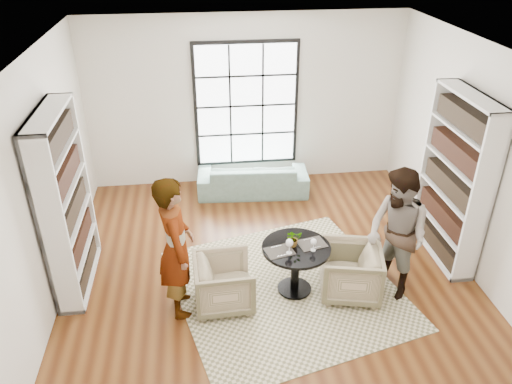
{
  "coord_description": "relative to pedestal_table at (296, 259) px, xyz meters",
  "views": [
    {
      "loc": [
        -0.87,
        -5.31,
        4.34
      ],
      "look_at": [
        -0.15,
        0.4,
        1.14
      ],
      "focal_mm": 35.0,
      "sensor_mm": 36.0,
      "label": 1
    }
  ],
  "objects": [
    {
      "name": "ground",
      "position": [
        -0.27,
        0.28,
        -0.51
      ],
      "size": [
        6.0,
        6.0,
        0.0
      ],
      "primitive_type": "plane",
      "color": "brown"
    },
    {
      "name": "room_shell",
      "position": [
        -0.27,
        0.82,
        0.75
      ],
      "size": [
        6.0,
        6.01,
        6.0
      ],
      "color": "silver",
      "rests_on": "ground"
    },
    {
      "name": "rug",
      "position": [
        -0.11,
        0.04,
        -0.5
      ],
      "size": [
        3.35,
        3.35,
        0.01
      ],
      "primitive_type": "cube",
      "rotation": [
        0.0,
        0.0,
        0.25
      ],
      "color": "beige",
      "rests_on": "ground"
    },
    {
      "name": "pedestal_table",
      "position": [
        0.0,
        0.0,
        0.0
      ],
      "size": [
        0.87,
        0.87,
        0.7
      ],
      "rotation": [
        0.0,
        0.0,
        0.24
      ],
      "color": "black",
      "rests_on": "ground"
    },
    {
      "name": "sofa",
      "position": [
        -0.23,
        2.73,
        -0.23
      ],
      "size": [
        1.97,
        0.89,
        0.56
      ],
      "primitive_type": "imported",
      "rotation": [
        0.0,
        0.0,
        3.07
      ],
      "color": "gray",
      "rests_on": "ground"
    },
    {
      "name": "armchair_left",
      "position": [
        -0.93,
        -0.15,
        -0.17
      ],
      "size": [
        0.76,
        0.74,
        0.67
      ],
      "primitive_type": "imported",
      "rotation": [
        0.0,
        0.0,
        1.61
      ],
      "color": "#BCBA86",
      "rests_on": "ground"
    },
    {
      "name": "armchair_right",
      "position": [
        0.69,
        -0.14,
        -0.16
      ],
      "size": [
        0.9,
        0.89,
        0.69
      ],
      "primitive_type": "imported",
      "rotation": [
        0.0,
        0.0,
        -1.79
      ],
      "color": "tan",
      "rests_on": "ground"
    },
    {
      "name": "person_left",
      "position": [
        -1.48,
        -0.15,
        0.41
      ],
      "size": [
        0.52,
        0.72,
        1.84
      ],
      "primitive_type": "imported",
      "rotation": [
        0.0,
        0.0,
        1.69
      ],
      "color": "gray",
      "rests_on": "ground"
    },
    {
      "name": "person_right",
      "position": [
        1.24,
        -0.14,
        0.36
      ],
      "size": [
        0.91,
        1.02,
        1.74
      ],
      "primitive_type": "imported",
      "rotation": [
        0.0,
        0.0,
        -1.22
      ],
      "color": "gray",
      "rests_on": "ground"
    },
    {
      "name": "placemat_left",
      "position": [
        -0.23,
        -0.08,
        0.19
      ],
      "size": [
        0.39,
        0.33,
        0.01
      ],
      "primitive_type": "cube",
      "rotation": [
        0.0,
        0.0,
        0.24
      ],
      "color": "black",
      "rests_on": "pedestal_table"
    },
    {
      "name": "placemat_right",
      "position": [
        0.21,
        0.03,
        0.19
      ],
      "size": [
        0.39,
        0.33,
        0.01
      ],
      "primitive_type": "cube",
      "rotation": [
        0.0,
        0.0,
        0.24
      ],
      "color": "black",
      "rests_on": "pedestal_table"
    },
    {
      "name": "cutlery_left",
      "position": [
        -0.23,
        -0.08,
        0.2
      ],
      "size": [
        0.19,
        0.25,
        0.01
      ],
      "primitive_type": null,
      "rotation": [
        0.0,
        0.0,
        0.24
      ],
      "color": "silver",
      "rests_on": "placemat_left"
    },
    {
      "name": "cutlery_right",
      "position": [
        0.21,
        0.03,
        0.2
      ],
      "size": [
        0.19,
        0.25,
        0.01
      ],
      "primitive_type": null,
      "rotation": [
        0.0,
        0.0,
        0.24
      ],
      "color": "silver",
      "rests_on": "placemat_right"
    },
    {
      "name": "wine_glass_left",
      "position": [
        -0.12,
        -0.12,
        0.34
      ],
      "size": [
        0.09,
        0.09,
        0.21
      ],
      "color": "silver",
      "rests_on": "pedestal_table"
    },
    {
      "name": "wine_glass_right",
      "position": [
        0.19,
        -0.1,
        0.31
      ],
      "size": [
        0.08,
        0.08,
        0.17
      ],
      "color": "silver",
      "rests_on": "pedestal_table"
    },
    {
      "name": "flower_centerpiece",
      "position": [
        -0.03,
        0.03,
        0.3
      ],
      "size": [
        0.23,
        0.21,
        0.22
      ],
      "primitive_type": "imported",
      "rotation": [
        0.0,
        0.0,
        0.23
      ],
      "color": "gray",
      "rests_on": "pedestal_table"
    }
  ]
}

